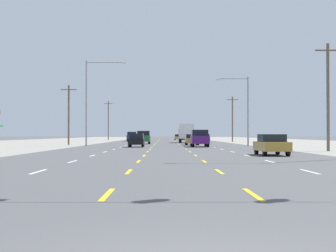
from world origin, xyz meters
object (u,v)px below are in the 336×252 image
Objects in this scene: streetlight_left_row_0 at (5,57)px; streetlight_right_row_0 at (335,57)px; box_truck_inner_right_farther at (186,132)px; streetlight_left_row_1 at (91,96)px; sedan_far_right_nearest at (272,144)px; hatchback_inner_left_near at (136,140)px; hatchback_far_right_farthest at (205,138)px; suv_far_left_distant_a at (132,136)px; suv_inner_right_mid at (200,138)px; streetlight_right_row_1 at (244,105)px; sedan_inner_right_distant_b at (178,137)px; sedan_inner_right_midfar at (192,139)px; suv_inner_left_far at (144,137)px.

streetlight_left_row_0 is 19.21m from streetlight_right_row_0.
box_truck_inner_right_farther is 0.67× the size of streetlight_left_row_1.
sedan_far_right_nearest is at bearing 19.01° from streetlight_left_row_0.
box_truck_inner_right_farther reaches higher than hatchback_inner_left_near.
hatchback_far_right_farthest is 18.47m from suv_far_left_distant_a.
streetlight_left_row_0 reaches higher than suv_inner_right_mid.
streetlight_right_row_0 reaches higher than box_truck_inner_right_farther.
streetlight_right_row_1 is (0.11, 34.52, -0.88)m from streetlight_right_row_0.
sedan_inner_right_distant_b is at bearing 95.56° from hatchback_far_right_farthest.
sedan_far_right_nearest is 0.92× the size of suv_inner_right_mid.
sedan_far_right_nearest is 1.15× the size of hatchback_inner_left_near.
streetlight_left_row_0 reaches higher than sedan_inner_right_distant_b.
sedan_inner_right_midfar is 42.39m from streetlight_left_row_0.
streetlight_right_row_0 reaches higher than sedan_far_right_nearest.
sedan_inner_right_distant_b is (-3.88, 39.85, -0.03)m from hatchback_far_right_farthest.
sedan_inner_right_distant_b is at bearing 83.03° from streetlight_left_row_0.
box_truck_inner_right_farther is (-3.63, 53.27, 1.08)m from sedan_far_right_nearest.
hatchback_inner_left_near is at bearing 114.45° from streetlight_right_row_0.
streetlight_left_row_1 is (-16.68, 28.77, 5.52)m from sedan_far_right_nearest.
hatchback_far_right_farthest is at bearing -39.62° from suv_far_left_distant_a.
suv_inner_left_far is at bearing -96.73° from sedan_inner_right_distant_b.
streetlight_left_row_0 is (-6.06, -28.93, 5.17)m from hatchback_inner_left_near.
streetlight_right_row_1 is at bearing 89.83° from streetlight_right_row_0.
suv_inner_right_mid is 33.05m from streetlight_left_row_0.
suv_inner_right_mid reaches higher than hatchback_inner_left_near.
streetlight_right_row_1 is (6.43, -70.92, 4.34)m from sedan_inner_right_distant_b.
suv_far_left_distant_a is 1.09× the size of sedan_inner_right_distant_b.
suv_far_left_distant_a is at bearing 119.82° from box_truck_inner_right_farther.
sedan_inner_right_midfar is 0.92× the size of suv_inner_left_far.
streetlight_right_row_0 is (13.15, -28.93, 5.20)m from hatchback_inner_left_near.
suv_inner_left_far is at bearing -122.53° from box_truck_inner_right_farther.
suv_inner_left_far is 0.56× the size of streetlight_right_row_1.
suv_inner_left_far reaches higher than hatchback_inner_left_near.
sedan_inner_right_midfar is 10.68m from suv_inner_left_far.
streetlight_right_row_1 is at bearing 60.77° from streetlight_left_row_0.
suv_inner_right_mid is at bearing 97.88° from sedan_far_right_nearest.
suv_far_left_distant_a is (-10.52, 18.35, -0.81)m from box_truck_inner_right_farther.
suv_inner_right_mid is 1.00× the size of suv_inner_left_far.
hatchback_inner_left_near is at bearing -42.68° from streetlight_left_row_1.
streetlight_left_row_1 reaches higher than suv_inner_left_far.
suv_inner_left_far is 1.09× the size of sedan_inner_right_distant_b.
suv_far_left_distant_a is 77.57m from streetlight_left_row_0.
suv_inner_right_mid reaches higher than sedan_inner_right_midfar.
box_truck_inner_right_farther is at bearing 77.53° from streetlight_left_row_0.
suv_far_left_distant_a reaches higher than sedan_inner_right_midfar.
sedan_far_right_nearest is 0.44× the size of streetlight_left_row_0.
box_truck_inner_right_farther reaches higher than suv_inner_right_mid.
suv_inner_right_mid is at bearing 7.09° from hatchback_inner_left_near.
sedan_inner_right_distant_b is (-0.13, 65.43, 0.00)m from sedan_inner_right_midfar.
streetlight_left_row_0 is (-6.13, -48.16, 4.92)m from suv_inner_left_far.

